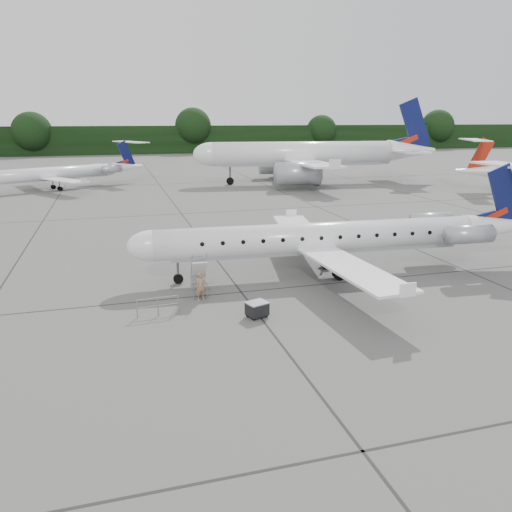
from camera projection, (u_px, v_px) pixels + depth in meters
name	position (u px, v px, depth m)	size (l,w,h in m)	color
ground	(378.00, 312.00, 27.31)	(320.00, 320.00, 0.00)	#585956
treeline	(157.00, 140.00, 146.66)	(260.00, 4.00, 8.00)	black
main_regional_jet	(319.00, 223.00, 32.88)	(27.79, 20.01, 7.12)	white
airstair	(199.00, 276.00, 29.89)	(0.85, 2.14, 2.23)	white
passenger	(201.00, 286.00, 28.82)	(0.61, 0.40, 1.69)	#966F52
safety_railing	(158.00, 307.00, 26.66)	(2.20, 0.08, 1.00)	gray
baggage_cart	(257.00, 309.00, 26.46)	(1.04, 0.84, 0.90)	black
bg_narrowbody	(302.00, 142.00, 78.93)	(36.81, 26.50, 13.21)	white
bg_regional_left	(48.00, 167.00, 72.07)	(25.48, 18.35, 6.68)	white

